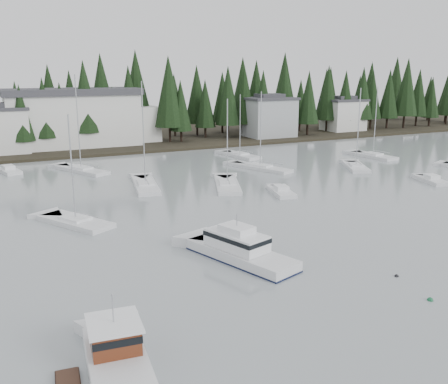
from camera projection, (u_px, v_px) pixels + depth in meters
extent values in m
plane|color=#8F979A|center=(429.00, 353.00, 26.97)|extent=(260.00, 260.00, 0.00)
cube|color=black|center=(87.00, 138.00, 111.92)|extent=(240.00, 54.00, 1.00)
cube|color=silver|center=(1.00, 132.00, 87.60)|extent=(9.00, 7.00, 7.50)
cube|color=#999EA0|center=(269.00, 118.00, 109.29)|extent=(10.00, 8.00, 8.00)
cube|color=#38383D|center=(269.00, 98.00, 108.28)|extent=(10.60, 8.48, 0.50)
cube|color=#38383D|center=(270.00, 96.00, 108.13)|extent=(5.50, 4.40, 0.80)
cube|color=silver|center=(343.00, 116.00, 120.39)|extent=(9.00, 7.00, 7.00)
cube|color=#38383D|center=(344.00, 100.00, 119.49)|extent=(9.54, 7.42, 0.50)
cube|color=#38383D|center=(344.00, 97.00, 119.35)|extent=(4.95, 3.85, 0.80)
cube|color=silver|center=(74.00, 120.00, 95.37)|extent=(24.00, 10.00, 10.00)
cube|color=#38383D|center=(72.00, 92.00, 94.10)|extent=(25.00, 11.00, 1.20)
cube|color=silver|center=(132.00, 124.00, 102.51)|extent=(10.00, 8.00, 7.00)
cube|color=silver|center=(121.00, 379.00, 24.51)|extent=(3.84, 9.13, 1.28)
cube|color=silver|center=(120.00, 366.00, 24.34)|extent=(3.76, 8.95, 0.12)
cube|color=#46230E|center=(114.00, 336.00, 25.80)|extent=(2.68, 2.90, 1.38)
cube|color=white|center=(114.00, 323.00, 25.62)|extent=(3.01, 3.28, 0.12)
cube|color=black|center=(114.00, 331.00, 25.73)|extent=(2.75, 2.95, 0.39)
cylinder|color=#A5A8AD|center=(113.00, 308.00, 25.42)|extent=(0.08, 0.08, 1.58)
cube|color=silver|center=(241.00, 258.00, 40.06)|extent=(6.07, 10.43, 1.45)
cube|color=black|center=(241.00, 259.00, 40.09)|extent=(6.12, 10.49, 0.20)
cube|color=white|center=(237.00, 240.00, 40.08)|extent=(4.03, 5.72, 1.31)
cube|color=black|center=(237.00, 236.00, 40.00)|extent=(4.11, 5.78, 0.36)
cube|color=white|center=(237.00, 229.00, 39.85)|extent=(2.57, 3.04, 0.59)
cylinder|color=#A5A8AD|center=(237.00, 220.00, 39.68)|extent=(0.10, 0.10, 1.00)
cube|color=silver|center=(76.00, 224.00, 49.39)|extent=(6.68, 8.77, 1.05)
cube|color=white|center=(76.00, 218.00, 49.23)|extent=(3.19, 3.50, 0.30)
cylinder|color=#A5A8AD|center=(72.00, 168.00, 48.03)|extent=(0.14, 0.14, 10.31)
cube|color=silver|center=(81.00, 172.00, 74.81)|extent=(6.93, 10.79, 1.05)
cube|color=white|center=(81.00, 167.00, 74.65)|extent=(3.22, 4.08, 0.30)
cylinder|color=#A5A8AD|center=(78.00, 122.00, 73.04)|extent=(0.14, 0.14, 13.73)
cube|color=silver|center=(260.00, 169.00, 76.55)|extent=(6.30, 10.96, 1.05)
cube|color=white|center=(260.00, 165.00, 76.40)|extent=(2.98, 4.06, 0.30)
cylinder|color=#A5A8AD|center=(261.00, 129.00, 75.08)|extent=(0.14, 0.14, 11.22)
cube|color=silver|center=(373.00, 157.00, 86.98)|extent=(3.84, 9.11, 1.05)
cube|color=white|center=(373.00, 154.00, 86.83)|extent=(2.36, 3.21, 0.30)
cylinder|color=#A5A8AD|center=(375.00, 121.00, 85.47)|extent=(0.14, 0.14, 11.56)
cube|color=silver|center=(240.00, 157.00, 87.43)|extent=(4.20, 9.23, 1.05)
cube|color=white|center=(240.00, 153.00, 87.28)|extent=(2.40, 3.30, 0.30)
cylinder|color=#A5A8AD|center=(240.00, 125.00, 86.08)|extent=(0.14, 0.14, 10.23)
cube|color=silver|center=(227.00, 187.00, 65.16)|extent=(6.55, 10.68, 1.05)
cube|color=white|center=(227.00, 182.00, 65.01)|extent=(3.21, 4.02, 0.30)
cylinder|color=#A5A8AD|center=(227.00, 142.00, 63.75)|extent=(0.14, 0.14, 10.80)
cube|color=silver|center=(146.00, 187.00, 65.01)|extent=(4.74, 11.06, 1.05)
cube|color=white|center=(145.00, 182.00, 64.85)|extent=(2.60, 3.95, 0.30)
cylinder|color=#A5A8AD|center=(143.00, 133.00, 63.33)|extent=(0.14, 0.14, 12.99)
cube|color=silver|center=(356.00, 169.00, 77.07)|extent=(6.15, 8.50, 1.05)
cube|color=white|center=(356.00, 164.00, 76.91)|extent=(2.97, 3.34, 0.30)
cylinder|color=#A5A8AD|center=(358.00, 127.00, 75.54)|extent=(0.14, 0.14, 11.72)
cube|color=silver|center=(281.00, 193.00, 61.37)|extent=(3.62, 6.27, 0.90)
cube|color=white|center=(281.00, 188.00, 61.20)|extent=(1.92, 2.21, 0.55)
cube|color=silver|center=(431.00, 182.00, 67.79)|extent=(3.59, 6.10, 0.90)
cube|color=white|center=(432.00, 177.00, 67.62)|extent=(1.92, 2.15, 0.55)
cube|color=silver|center=(9.00, 172.00, 74.30)|extent=(3.63, 6.82, 0.90)
cube|color=white|center=(8.00, 167.00, 74.13)|extent=(1.93, 2.36, 0.55)
sphere|color=#145933|center=(430.00, 300.00, 33.06)|extent=(0.41, 0.41, 0.41)
sphere|color=black|center=(397.00, 276.00, 36.88)|extent=(0.34, 0.34, 0.34)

